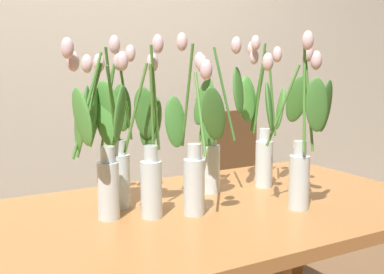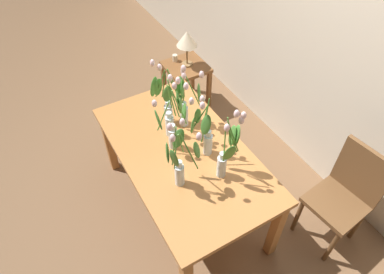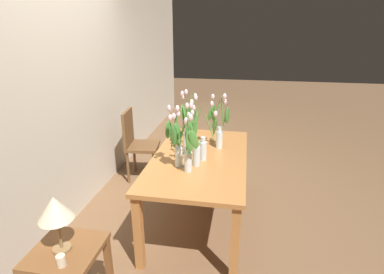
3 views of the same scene
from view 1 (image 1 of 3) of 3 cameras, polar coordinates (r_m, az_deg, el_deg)
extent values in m
cube|color=beige|center=(2.86, -13.00, 11.07)|extent=(9.00, 0.10, 2.70)
cube|color=#B7753D|center=(1.69, 1.79, -8.78)|extent=(1.60, 0.90, 0.04)
cube|color=#B7753D|center=(2.53, 11.62, -11.71)|extent=(0.07, 0.07, 0.70)
cylinder|color=silver|center=(1.68, -8.31, -5.04)|extent=(0.07, 0.07, 0.18)
cylinder|color=silver|center=(1.66, -8.40, -1.18)|extent=(0.04, 0.04, 0.05)
cylinder|color=silver|center=(1.69, -8.29, -6.03)|extent=(0.06, 0.06, 0.11)
cylinder|color=#478433|center=(1.64, -9.68, 3.50)|extent=(0.05, 0.03, 0.28)
ellipsoid|color=silver|center=(1.64, -10.69, 8.40)|extent=(0.04, 0.04, 0.06)
ellipsoid|color=#427F33|center=(1.62, -11.25, 3.20)|extent=(0.07, 0.09, 0.18)
cylinder|color=#478433|center=(1.65, -10.36, 3.45)|extent=(0.08, 0.05, 0.27)
ellipsoid|color=silver|center=(1.65, -12.04, 8.27)|extent=(0.04, 0.04, 0.06)
ellipsoid|color=#427F33|center=(1.63, -11.96, 2.87)|extent=(0.06, 0.08, 0.17)
cylinder|color=#478433|center=(1.70, -7.70, 4.28)|extent=(0.09, 0.10, 0.30)
ellipsoid|color=silver|center=(1.76, -7.13, 9.56)|extent=(0.04, 0.04, 0.06)
ellipsoid|color=#427F33|center=(1.75, -8.12, 3.35)|extent=(0.07, 0.07, 0.17)
cylinder|color=silver|center=(1.84, 2.18, -3.72)|extent=(0.07, 0.07, 0.18)
cylinder|color=silver|center=(1.82, 2.20, -0.18)|extent=(0.04, 0.04, 0.05)
cylinder|color=silver|center=(1.85, 2.18, -4.63)|extent=(0.06, 0.06, 0.11)
cylinder|color=#3D752D|center=(1.74, 1.69, 3.85)|extent=(0.09, 0.09, 0.26)
ellipsoid|color=silver|center=(1.67, 1.21, 8.44)|extent=(0.04, 0.04, 0.06)
ellipsoid|color=#427F33|center=(1.70, 2.26, 1.71)|extent=(0.09, 0.07, 0.18)
cylinder|color=#3D752D|center=(1.77, 1.48, 4.13)|extent=(0.06, 0.03, 0.29)
ellipsoid|color=silver|center=(1.74, 0.90, 8.81)|extent=(0.04, 0.04, 0.06)
ellipsoid|color=#427F33|center=(1.72, 1.33, 4.09)|extent=(0.07, 0.10, 0.18)
cylinder|color=#3D752D|center=(1.77, 3.75, 4.97)|extent=(0.05, 0.09, 0.33)
ellipsoid|color=silver|center=(1.75, 5.13, 10.50)|extent=(0.04, 0.04, 0.06)
ellipsoid|color=#427F33|center=(1.78, 5.37, 5.38)|extent=(0.08, 0.08, 0.18)
cylinder|color=silver|center=(1.58, 0.24, -5.81)|extent=(0.07, 0.07, 0.18)
cylinder|color=silver|center=(1.56, 0.24, -1.71)|extent=(0.04, 0.04, 0.05)
cylinder|color=silver|center=(1.59, 0.24, -6.85)|extent=(0.06, 0.06, 0.11)
cylinder|color=#56933D|center=(1.59, -0.53, 4.68)|extent=(0.03, 0.11, 0.34)
ellipsoid|color=silver|center=(1.64, -1.17, 10.93)|extent=(0.04, 0.04, 0.06)
ellipsoid|color=#427F33|center=(1.63, -1.96, 1.76)|extent=(0.07, 0.06, 0.17)
cylinder|color=#56933D|center=(1.48, 0.97, 2.70)|extent=(0.03, 0.10, 0.25)
ellipsoid|color=silver|center=(1.42, 1.66, 7.76)|extent=(0.04, 0.04, 0.06)
ellipsoid|color=#427F33|center=(1.45, 2.54, 2.63)|extent=(0.11, 0.06, 0.18)
cylinder|color=silver|center=(1.56, -9.64, -6.15)|extent=(0.07, 0.07, 0.18)
cylinder|color=silver|center=(1.54, -9.75, -2.01)|extent=(0.04, 0.04, 0.05)
cylinder|color=silver|center=(1.57, -9.61, -7.21)|extent=(0.06, 0.06, 0.11)
cylinder|color=#478433|center=(1.50, -11.77, 3.04)|extent=(0.09, 0.01, 0.28)
ellipsoid|color=silver|center=(1.48, -13.57, 8.51)|extent=(0.04, 0.04, 0.06)
ellipsoid|color=#4C8E38|center=(1.46, -12.87, 1.74)|extent=(0.04, 0.09, 0.18)
cylinder|color=#478433|center=(1.47, -12.01, 3.63)|extent=(0.12, 0.05, 0.31)
ellipsoid|color=silver|center=(1.43, -14.20, 9.93)|extent=(0.04, 0.04, 0.06)
ellipsoid|color=#4C8E38|center=(1.43, -12.57, 2.29)|extent=(0.06, 0.12, 0.18)
cylinder|color=#478433|center=(1.58, -9.02, 3.41)|extent=(0.08, 0.10, 0.27)
ellipsoid|color=silver|center=(1.63, -8.43, 8.65)|extent=(0.04, 0.04, 0.06)
ellipsoid|color=#4C8E38|center=(1.63, -9.49, 3.58)|extent=(0.11, 0.08, 0.18)
cylinder|color=#478433|center=(1.58, -9.30, 4.37)|extent=(0.07, 0.10, 0.33)
ellipsoid|color=silver|center=(1.63, -8.94, 10.51)|extent=(0.04, 0.04, 0.06)
ellipsoid|color=#4C8E38|center=(1.63, -9.84, 1.84)|extent=(0.09, 0.09, 0.18)
cylinder|color=silver|center=(1.95, 8.31, -3.11)|extent=(0.07, 0.07, 0.18)
cylinder|color=silver|center=(1.93, 8.39, 0.24)|extent=(0.04, 0.04, 0.05)
cylinder|color=silver|center=(1.95, 8.29, -3.97)|extent=(0.06, 0.06, 0.11)
cylinder|color=#478433|center=(1.94, 7.80, 5.47)|extent=(0.01, 0.07, 0.35)
ellipsoid|color=silver|center=(1.96, 7.37, 10.73)|extent=(0.04, 0.04, 0.06)
ellipsoid|color=#4C8E38|center=(1.96, 6.40, 4.28)|extent=(0.08, 0.05, 0.17)
cylinder|color=#478433|center=(1.91, 9.23, 4.72)|extent=(0.04, 0.02, 0.31)
ellipsoid|color=silver|center=(1.91, 9.82, 9.38)|extent=(0.04, 0.04, 0.06)
ellipsoid|color=#4C8E38|center=(1.96, 10.17, 3.31)|extent=(0.09, 0.09, 0.18)
cylinder|color=#478433|center=(1.96, 7.59, 5.20)|extent=(0.03, 0.11, 0.32)
ellipsoid|color=silver|center=(2.01, 6.94, 10.09)|extent=(0.04, 0.04, 0.06)
ellipsoid|color=#4C8E38|center=(1.99, 6.29, 4.11)|extent=(0.07, 0.06, 0.17)
cylinder|color=#478433|center=(1.96, 7.72, 4.72)|extent=(0.03, 0.10, 0.29)
ellipsoid|color=silver|center=(2.00, 7.18, 9.15)|extent=(0.04, 0.04, 0.06)
ellipsoid|color=#4C8E38|center=(1.98, 6.45, 4.59)|extent=(0.07, 0.07, 0.17)
cylinder|color=silver|center=(1.56, -4.67, -6.10)|extent=(0.07, 0.07, 0.18)
cylinder|color=silver|center=(1.53, -4.72, -1.94)|extent=(0.04, 0.04, 0.05)
cylinder|color=silver|center=(1.56, -4.66, -7.16)|extent=(0.06, 0.06, 0.11)
cylinder|color=#56933D|center=(1.53, -6.53, 3.29)|extent=(0.06, 0.06, 0.28)
ellipsoid|color=silver|center=(1.53, -8.05, 8.68)|extent=(0.04, 0.04, 0.06)
ellipsoid|color=#427F33|center=(1.52, -8.36, 2.80)|extent=(0.10, 0.08, 0.18)
cylinder|color=#56933D|center=(1.54, -4.64, 3.27)|extent=(0.03, 0.05, 0.28)
ellipsoid|color=silver|center=(1.56, -4.59, 8.55)|extent=(0.04, 0.04, 0.06)
ellipsoid|color=#427F33|center=(1.59, -5.44, 2.80)|extent=(0.09, 0.06, 0.18)
cylinder|color=#56933D|center=(1.55, -4.29, 4.40)|extent=(0.06, 0.06, 0.34)
ellipsoid|color=silver|center=(1.58, -3.97, 10.68)|extent=(0.04, 0.04, 0.06)
ellipsoid|color=#427F33|center=(1.61, -4.80, 1.74)|extent=(0.09, 0.08, 0.18)
cylinder|color=silver|center=(1.68, 12.26, -5.16)|extent=(0.07, 0.07, 0.18)
cylinder|color=silver|center=(1.65, 12.39, -1.30)|extent=(0.04, 0.04, 0.05)
cylinder|color=silver|center=(1.69, 12.22, -6.15)|extent=(0.06, 0.06, 0.11)
cylinder|color=#56933D|center=(1.71, 12.84, 4.15)|extent=(0.10, 0.09, 0.30)
ellipsoid|color=silver|center=(1.76, 13.25, 9.41)|extent=(0.04, 0.04, 0.06)
ellipsoid|color=#427F33|center=(1.75, 12.07, 4.29)|extent=(0.07, 0.11, 0.18)
cylinder|color=#56933D|center=(1.64, 10.44, 3.52)|extent=(0.08, 0.08, 0.27)
ellipsoid|color=silver|center=(1.63, 8.76, 8.57)|extent=(0.04, 0.04, 0.06)
ellipsoid|color=#427F33|center=(1.61, 8.92, 3.44)|extent=(0.08, 0.11, 0.18)
cylinder|color=#56933D|center=(1.61, 12.84, 4.53)|extent=(0.03, 0.04, 0.35)
ellipsoid|color=silver|center=(1.59, 13.25, 10.81)|extent=(0.04, 0.04, 0.06)
ellipsoid|color=#427F33|center=(1.58, 14.20, 3.62)|extent=(0.08, 0.05, 0.17)
cylinder|color=#56933D|center=(1.62, 13.39, 3.47)|extent=(0.02, 0.04, 0.29)
ellipsoid|color=silver|center=(1.61, 14.16, 8.59)|extent=(0.04, 0.04, 0.06)
ellipsoid|color=#427F33|center=(1.63, 15.14, 3.46)|extent=(0.08, 0.06, 0.17)
cube|color=brown|center=(2.92, 6.69, -6.69)|extent=(0.44, 0.44, 0.04)
cylinder|color=brown|center=(2.99, 11.30, -11.13)|extent=(0.04, 0.04, 0.43)
cylinder|color=brown|center=(2.76, 6.41, -12.73)|extent=(0.04, 0.04, 0.43)
cylinder|color=brown|center=(3.21, 6.77, -9.57)|extent=(0.04, 0.04, 0.43)
cylinder|color=brown|center=(3.00, 1.94, -10.86)|extent=(0.04, 0.04, 0.43)
cube|color=brown|center=(2.99, 4.43, -1.34)|extent=(0.40, 0.08, 0.46)
camera|label=2|loc=(2.85, 51.43, 36.64)|focal=31.93mm
camera|label=3|loc=(2.19, -95.06, 18.26)|focal=28.30mm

